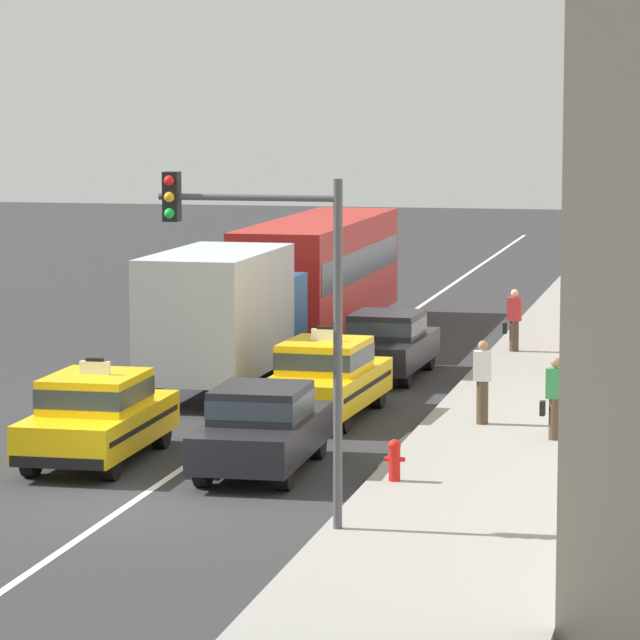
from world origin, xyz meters
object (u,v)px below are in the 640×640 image
at_px(bus_left_third, 319,269).
at_px(pedestrian_by_storefront, 483,382).
at_px(sedan_right_nearest, 262,426).
at_px(traffic_light_pole, 276,289).
at_px(sedan_right_third, 387,343).
at_px(pedestrian_mid_block, 514,320).
at_px(box_truck_left_second, 226,314).
at_px(taxi_left_nearest, 97,415).
at_px(pedestrian_near_crosswalk, 555,399).
at_px(fire_hydrant, 395,458).
at_px(taxi_right_second, 326,377).

xyz_separation_m(bus_left_third, pedestrian_by_storefront, (6.56, -14.38, -0.81)).
relative_size(bus_left_third, sedan_right_nearest, 2.58).
distance_m(pedestrian_by_storefront, traffic_light_pole, 10.06).
distance_m(sedan_right_third, pedestrian_mid_block, 4.87).
height_order(sedan_right_third, pedestrian_mid_block, pedestrian_mid_block).
bearing_deg(pedestrian_mid_block, box_truck_left_second, -129.77).
height_order(taxi_left_nearest, box_truck_left_second, box_truck_left_second).
xyz_separation_m(box_truck_left_second, pedestrian_near_crosswalk, (7.95, -5.15, -0.83)).
xyz_separation_m(taxi_left_nearest, fire_hydrant, (5.76, -1.13, -0.33)).
relative_size(taxi_left_nearest, box_truck_left_second, 0.66).
relative_size(taxi_right_second, pedestrian_by_storefront, 2.73).
bearing_deg(taxi_left_nearest, box_truck_left_second, 89.12).
relative_size(taxi_right_second, traffic_light_pole, 0.83).
bearing_deg(bus_left_third, pedestrian_by_storefront, -65.50).
bearing_deg(pedestrian_mid_block, sedan_right_nearest, -99.87).
distance_m(taxi_right_second, sedan_right_third, 5.81).
relative_size(box_truck_left_second, pedestrian_near_crosswalk, 4.37).
xyz_separation_m(box_truck_left_second, pedestrian_mid_block, (5.78, 6.94, -0.83)).
bearing_deg(pedestrian_near_crosswalk, pedestrian_by_storefront, 138.55).
relative_size(sedan_right_third, pedestrian_mid_block, 2.70).
xyz_separation_m(sedan_right_nearest, fire_hydrant, (2.58, -0.89, -0.30)).
xyz_separation_m(pedestrian_near_crosswalk, pedestrian_mid_block, (-2.18, 12.09, 0.00)).
distance_m(sedan_right_third, pedestrian_by_storefront, 7.27).
height_order(taxi_left_nearest, pedestrian_mid_block, taxi_left_nearest).
xyz_separation_m(taxi_left_nearest, taxi_right_second, (3.12, 5.43, 0.00)).
xyz_separation_m(bus_left_third, taxi_right_second, (3.17, -13.64, -0.94)).
distance_m(pedestrian_near_crosswalk, traffic_light_pole, 9.26).
xyz_separation_m(fire_hydrant, traffic_light_pole, (-1.19, -3.64, 3.28)).
bearing_deg(pedestrian_mid_block, pedestrian_by_storefront, -86.78).
height_order(bus_left_third, fire_hydrant, bus_left_third).
xyz_separation_m(bus_left_third, sedan_right_nearest, (3.24, -19.32, -0.97)).
relative_size(box_truck_left_second, bus_left_third, 0.62).
height_order(box_truck_left_second, pedestrian_near_crosswalk, box_truck_left_second).
bearing_deg(pedestrian_by_storefront, pedestrian_mid_block, 93.22).
height_order(box_truck_left_second, taxi_right_second, box_truck_left_second).
height_order(pedestrian_mid_block, traffic_light_pole, traffic_light_pole).
distance_m(taxi_left_nearest, box_truck_left_second, 8.49).
relative_size(pedestrian_mid_block, pedestrian_by_storefront, 0.95).
relative_size(box_truck_left_second, taxi_right_second, 1.51).
height_order(pedestrian_near_crosswalk, traffic_light_pole, traffic_light_pole).
bearing_deg(bus_left_third, sedan_right_third, -66.51).
xyz_separation_m(bus_left_third, sedan_right_third, (3.41, -7.84, -0.97)).
height_order(pedestrian_near_crosswalk, pedestrian_mid_block, pedestrian_mid_block).
height_order(pedestrian_mid_block, pedestrian_by_storefront, pedestrian_by_storefront).
bearing_deg(pedestrian_near_crosswalk, traffic_light_pole, -113.53).
bearing_deg(traffic_light_pole, pedestrian_near_crosswalk, 66.47).
height_order(bus_left_third, pedestrian_mid_block, bus_left_third).
bearing_deg(taxi_left_nearest, taxi_right_second, 60.11).
xyz_separation_m(pedestrian_near_crosswalk, fire_hydrant, (-2.32, -4.43, -0.40)).
xyz_separation_m(pedestrian_near_crosswalk, pedestrian_by_storefront, (-1.57, 1.39, 0.06)).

